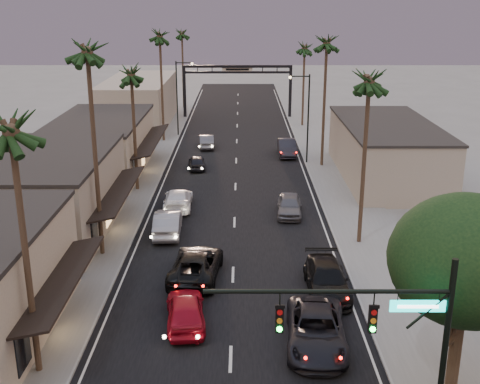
{
  "coord_description": "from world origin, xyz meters",
  "views": [
    {
      "loc": [
        0.47,
        -14.27,
        16.02
      ],
      "look_at": [
        0.42,
        27.68,
        2.5
      ],
      "focal_mm": 45.0,
      "sensor_mm": 36.0,
      "label": 1
    }
  ],
  "objects_px": {
    "corner_tree": "(468,265)",
    "palm_rc": "(305,45)",
    "palm_ld": "(160,33)",
    "palm_ra": "(370,75)",
    "oncoming_pickup": "(196,264)",
    "curbside_near": "(316,330)",
    "oncoming_silver": "(168,223)",
    "curbside_black": "(327,279)",
    "palm_far": "(182,31)",
    "traffic_signal": "(392,331)",
    "streetlight_left": "(179,92)",
    "palm_lb": "(87,46)",
    "oncoming_red": "(186,310)",
    "palm_la": "(10,121)",
    "streetlight_right": "(306,112)",
    "palm_lc": "(131,69)",
    "palm_rb": "(327,39)",
    "arch": "(237,78)"
  },
  "relations": [
    {
      "from": "oncoming_pickup",
      "to": "curbside_near",
      "type": "relative_size",
      "value": 0.99
    },
    {
      "from": "curbside_near",
      "to": "curbside_black",
      "type": "xyz_separation_m",
      "value": [
        1.26,
        5.5,
        -0.02
      ]
    },
    {
      "from": "palm_lc",
      "to": "palm_ld",
      "type": "xyz_separation_m",
      "value": [
        0.0,
        19.0,
        1.95
      ]
    },
    {
      "from": "streetlight_right",
      "to": "palm_rc",
      "type": "distance_m",
      "value": 19.75
    },
    {
      "from": "palm_ld",
      "to": "palm_ra",
      "type": "distance_m",
      "value": 35.47
    },
    {
      "from": "oncoming_silver",
      "to": "corner_tree",
      "type": "bearing_deg",
      "value": 125.32
    },
    {
      "from": "oncoming_silver",
      "to": "curbside_black",
      "type": "height_order",
      "value": "oncoming_silver"
    },
    {
      "from": "palm_ra",
      "to": "oncoming_pickup",
      "type": "height_order",
      "value": "palm_ra"
    },
    {
      "from": "palm_ld",
      "to": "curbside_near",
      "type": "relative_size",
      "value": 2.34
    },
    {
      "from": "traffic_signal",
      "to": "palm_rb",
      "type": "distance_m",
      "value": 40.77
    },
    {
      "from": "arch",
      "to": "streetlight_right",
      "type": "xyz_separation_m",
      "value": [
        6.92,
        -25.0,
        -0.2
      ]
    },
    {
      "from": "corner_tree",
      "to": "arch",
      "type": "xyz_separation_m",
      "value": [
        -9.48,
        62.55,
        -0.45
      ]
    },
    {
      "from": "traffic_signal",
      "to": "oncoming_silver",
      "type": "xyz_separation_m",
      "value": [
        -10.4,
        21.7,
        -4.23
      ]
    },
    {
      "from": "corner_tree",
      "to": "oncoming_red",
      "type": "xyz_separation_m",
      "value": [
        -11.83,
        5.72,
        -5.16
      ]
    },
    {
      "from": "palm_ra",
      "to": "curbside_black",
      "type": "height_order",
      "value": "palm_ra"
    },
    {
      "from": "streetlight_left",
      "to": "palm_ld",
      "type": "bearing_deg",
      "value": -119.25
    },
    {
      "from": "arch",
      "to": "palm_ld",
      "type": "bearing_deg",
      "value": -119.83
    },
    {
      "from": "palm_la",
      "to": "streetlight_right",
      "type": "bearing_deg",
      "value": 66.68
    },
    {
      "from": "palm_la",
      "to": "palm_lb",
      "type": "distance_m",
      "value": 13.14
    },
    {
      "from": "corner_tree",
      "to": "palm_rc",
      "type": "distance_m",
      "value": 56.74
    },
    {
      "from": "streetlight_left",
      "to": "palm_ld",
      "type": "height_order",
      "value": "palm_ld"
    },
    {
      "from": "palm_lb",
      "to": "oncoming_silver",
      "type": "relative_size",
      "value": 2.94
    },
    {
      "from": "traffic_signal",
      "to": "palm_far",
      "type": "bearing_deg",
      "value": 100.7
    },
    {
      "from": "traffic_signal",
      "to": "palm_ra",
      "type": "height_order",
      "value": "palm_ra"
    },
    {
      "from": "palm_far",
      "to": "oncoming_red",
      "type": "height_order",
      "value": "palm_far"
    },
    {
      "from": "oncoming_pickup",
      "to": "palm_ld",
      "type": "bearing_deg",
      "value": -74.81
    },
    {
      "from": "traffic_signal",
      "to": "streetlight_right",
      "type": "height_order",
      "value": "streetlight_right"
    },
    {
      "from": "traffic_signal",
      "to": "streetlight_right",
      "type": "xyz_separation_m",
      "value": [
        1.23,
        41.0,
        0.25
      ]
    },
    {
      "from": "traffic_signal",
      "to": "palm_lc",
      "type": "distance_m",
      "value": 35.46
    },
    {
      "from": "traffic_signal",
      "to": "palm_la",
      "type": "height_order",
      "value": "palm_la"
    },
    {
      "from": "traffic_signal",
      "to": "palm_rc",
      "type": "relative_size",
      "value": 0.7
    },
    {
      "from": "corner_tree",
      "to": "palm_rc",
      "type": "xyz_separation_m",
      "value": [
        -0.88,
        56.55,
        4.49
      ]
    },
    {
      "from": "oncoming_red",
      "to": "oncoming_silver",
      "type": "xyz_separation_m",
      "value": [
        -2.36,
        12.53,
        0.03
      ]
    },
    {
      "from": "palm_rc",
      "to": "oncoming_silver",
      "type": "relative_size",
      "value": 2.36
    },
    {
      "from": "oncoming_silver",
      "to": "curbside_near",
      "type": "bearing_deg",
      "value": 118.7
    },
    {
      "from": "traffic_signal",
      "to": "palm_ra",
      "type": "relative_size",
      "value": 0.64
    },
    {
      "from": "palm_lc",
      "to": "palm_ld",
      "type": "distance_m",
      "value": 19.1
    },
    {
      "from": "streetlight_right",
      "to": "palm_rb",
      "type": "height_order",
      "value": "palm_rb"
    },
    {
      "from": "palm_ra",
      "to": "oncoming_red",
      "type": "bearing_deg",
      "value": -135.33
    },
    {
      "from": "palm_rc",
      "to": "curbside_black",
      "type": "bearing_deg",
      "value": -93.91
    },
    {
      "from": "streetlight_left",
      "to": "palm_lb",
      "type": "distance_m",
      "value": 36.93
    },
    {
      "from": "palm_ld",
      "to": "palm_far",
      "type": "xyz_separation_m",
      "value": [
        0.3,
        23.0,
        -0.97
      ]
    },
    {
      "from": "palm_rc",
      "to": "curbside_black",
      "type": "height_order",
      "value": "palm_rc"
    },
    {
      "from": "curbside_black",
      "to": "streetlight_right",
      "type": "bearing_deg",
      "value": 86.79
    },
    {
      "from": "palm_rc",
      "to": "palm_far",
      "type": "height_order",
      "value": "palm_far"
    },
    {
      "from": "palm_rc",
      "to": "curbside_near",
      "type": "height_order",
      "value": "palm_rc"
    },
    {
      "from": "palm_lb",
      "to": "oncoming_red",
      "type": "height_order",
      "value": "palm_lb"
    },
    {
      "from": "corner_tree",
      "to": "oncoming_pickup",
      "type": "xyz_separation_m",
      "value": [
        -11.68,
        11.22,
        -5.15
      ]
    },
    {
      "from": "palm_rc",
      "to": "palm_far",
      "type": "bearing_deg",
      "value": 140.36
    },
    {
      "from": "corner_tree",
      "to": "palm_rc",
      "type": "height_order",
      "value": "palm_rc"
    }
  ]
}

